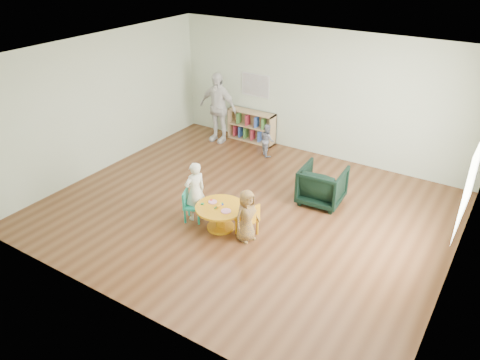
{
  "coord_description": "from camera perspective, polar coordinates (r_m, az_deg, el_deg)",
  "views": [
    {
      "loc": [
        3.85,
        -6.23,
        4.51
      ],
      "look_at": [
        0.07,
        -0.3,
        0.78
      ],
      "focal_mm": 35.0,
      "sensor_mm": 36.0,
      "label": 1
    }
  ],
  "objects": [
    {
      "name": "toddler",
      "position": [
        10.6,
        3.34,
        4.9
      ],
      "size": [
        0.46,
        0.45,
        0.74
      ],
      "primitive_type": "imported",
      "rotation": [
        0.0,
        0.0,
        2.43
      ],
      "color": "#1A2441",
      "rests_on": "ground"
    },
    {
      "name": "kid_chair_right",
      "position": [
        7.76,
        1.07,
        -4.8
      ],
      "size": [
        0.38,
        0.38,
        0.59
      ],
      "rotation": [
        0.0,
        0.0,
        1.32
      ],
      "color": "orange",
      "rests_on": "ground"
    },
    {
      "name": "room",
      "position": [
        7.78,
        0.87,
        8.26
      ],
      "size": [
        7.1,
        7.0,
        2.8
      ],
      "color": "#55311A",
      "rests_on": "ground"
    },
    {
      "name": "activity_table",
      "position": [
        7.96,
        -2.42,
        -4.06
      ],
      "size": [
        0.85,
        0.85,
        0.47
      ],
      "rotation": [
        0.0,
        0.0,
        0.33
      ],
      "color": "orange",
      "rests_on": "ground"
    },
    {
      "name": "bookshelf",
      "position": [
        11.39,
        1.44,
        6.59
      ],
      "size": [
        1.2,
        0.3,
        0.75
      ],
      "color": "tan",
      "rests_on": "ground"
    },
    {
      "name": "adult_caretaker",
      "position": [
        11.23,
        -2.75,
        8.83
      ],
      "size": [
        1.0,
        0.44,
        1.68
      ],
      "primitive_type": "imported",
      "rotation": [
        0.0,
        0.0,
        0.03
      ],
      "color": "white",
      "rests_on": "ground"
    },
    {
      "name": "child_right",
      "position": [
        7.59,
        0.82,
        -4.38
      ],
      "size": [
        0.42,
        0.52,
        0.91
      ],
      "primitive_type": "imported",
      "rotation": [
        0.0,
        0.0,
        1.24
      ],
      "color": "gold",
      "rests_on": "ground"
    },
    {
      "name": "kid_chair_left",
      "position": [
        8.22,
        -6.01,
        -3.0
      ],
      "size": [
        0.4,
        0.4,
        0.57
      ],
      "rotation": [
        0.0,
        0.0,
        -1.18
      ],
      "color": "#1C9B7E",
      "rests_on": "ground"
    },
    {
      "name": "armchair",
      "position": [
        8.81,
        9.98,
        -0.63
      ],
      "size": [
        0.83,
        0.85,
        0.73
      ],
      "primitive_type": "imported",
      "rotation": [
        0.0,
        0.0,
        3.21
      ],
      "color": "black",
      "rests_on": "ground"
    },
    {
      "name": "alphabet_poster",
      "position": [
        11.17,
        1.9,
        11.48
      ],
      "size": [
        0.74,
        0.01,
        0.54
      ],
      "color": "silver",
      "rests_on": "ground"
    },
    {
      "name": "child_left",
      "position": [
        8.14,
        -5.49,
        -1.37
      ],
      "size": [
        0.39,
        0.47,
        1.09
      ],
      "primitive_type": "imported",
      "rotation": [
        0.0,
        0.0,
        -1.94
      ],
      "color": "white",
      "rests_on": "ground"
    }
  ]
}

